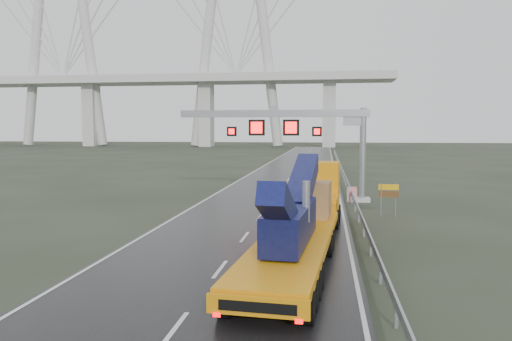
# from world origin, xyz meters

# --- Properties ---
(ground) EXTENTS (400.00, 400.00, 0.00)m
(ground) POSITION_xyz_m (0.00, 0.00, 0.00)
(ground) COLOR #282E20
(ground) RESTS_ON ground
(road) EXTENTS (11.00, 200.00, 0.02)m
(road) POSITION_xyz_m (0.00, 40.00, 0.01)
(road) COLOR black
(road) RESTS_ON ground
(guardrail) EXTENTS (0.20, 140.00, 1.40)m
(guardrail) POSITION_xyz_m (6.10, 30.00, 0.70)
(guardrail) COLOR gray
(guardrail) RESTS_ON ground
(sign_gantry) EXTENTS (14.90, 1.20, 7.42)m
(sign_gantry) POSITION_xyz_m (2.10, 17.99, 5.61)
(sign_gantry) COLOR #B7B8B3
(sign_gantry) RESTS_ON ground
(heavy_haul_truck) EXTENTS (4.09, 18.72, 4.36)m
(heavy_haul_truck) POSITION_xyz_m (3.17, 2.68, 1.69)
(heavy_haul_truck) COLOR #CF970B
(heavy_haul_truck) RESTS_ON ground
(exit_sign_pair) EXTENTS (1.25, 0.10, 2.14)m
(exit_sign_pair) POSITION_xyz_m (8.06, 11.20, 1.50)
(exit_sign_pair) COLOR gray
(exit_sign_pair) RESTS_ON ground
(striped_barrier) EXTENTS (0.76, 0.61, 1.14)m
(striped_barrier) POSITION_xyz_m (6.12, 17.75, 0.57)
(striped_barrier) COLOR red
(striped_barrier) RESTS_ON ground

